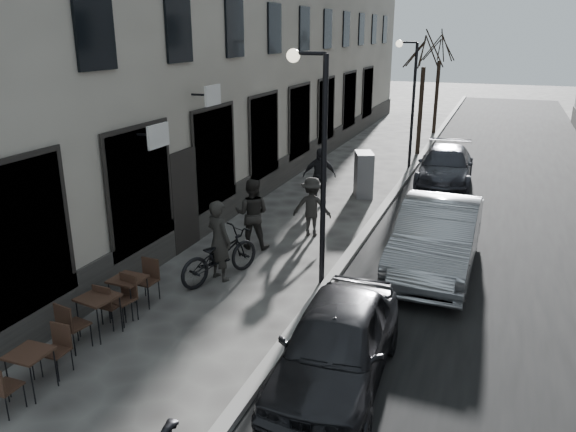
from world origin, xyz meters
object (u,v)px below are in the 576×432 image
Objects in this scene: tree_far at (441,46)px; utility_cabinet at (364,174)px; pedestrian_mid at (312,207)px; bistro_set_a at (31,368)px; bicycle at (219,255)px; streetlamp_far at (410,90)px; bistro_set_c at (129,292)px; car_near at (337,344)px; streetlamp_near at (316,144)px; pedestrian_far at (319,176)px; car_mid at (437,237)px; tree_near at (425,49)px; car_far at (445,166)px; bistro_set_b at (99,311)px; pedestrian_near at (252,214)px.

tree_far reaches higher than utility_cabinet.
bistro_set_a is at bearing 69.88° from pedestrian_mid.
bistro_set_a is at bearing 103.27° from bicycle.
utility_cabinet is (-0.63, -4.77, -2.40)m from streetlamp_far.
bistro_set_c is 2.32m from bicycle.
car_near is at bearing -7.10° from bistro_set_c.
bicycle is at bearing -121.29° from utility_cabinet.
streetlamp_near reaches higher than utility_cabinet.
pedestrian_mid is 0.89× the size of pedestrian_far.
bistro_set_c is (-3.01, -14.75, -2.69)m from streetlamp_far.
streetlamp_near is 12.00m from streetlamp_far.
utility_cabinet is 0.31× the size of car_mid.
tree_near is at bearing 81.38° from bistro_set_a.
car_far is at bearing 72.47° from bistro_set_a.
pedestrian_far reaches higher than car_near.
tree_near is 19.37m from bistro_set_b.
tree_near is at bearing 92.29° from car_near.
tree_far reaches higher than bicycle.
bistro_set_a is 12.91m from utility_cabinet.
streetlamp_far is at bearing 50.51° from pedestrian_far.
pedestrian_far is at bearing -106.71° from pedestrian_near.
bicycle is 6.51m from pedestrian_far.
car_far is at bearing 71.39° from bistro_set_c.
pedestrian_far is at bearing -101.46° from tree_near.
car_far is at bearing -71.35° from tree_near.
car_far is (2.86, 6.92, -0.14)m from pedestrian_mid.
tree_far is 3.51× the size of bistro_set_b.
streetlamp_far is 13.06m from bicycle.
streetlamp_near reaches higher than pedestrian_mid.
bistro_set_a is 1.84m from bistro_set_b.
bistro_set_b is at bearing 179.58° from car_near.
tree_far is 3.68× the size of bistro_set_c.
utility_cabinet is 0.92× the size of pedestrian_mid.
bistro_set_c is 5.97m from pedestrian_mid.
tree_far is 20.04m from pedestrian_near.
car_mid is (2.47, -10.31, -2.34)m from streetlamp_far.
car_mid is at bearing -87.75° from car_far.
pedestrian_mid reaches higher than car_mid.
car_near is (1.46, -18.52, -3.97)m from tree_near.
tree_near reaches higher than bistro_set_a.
streetlamp_far reaches higher than bistro_set_a.
pedestrian_mid is at bearing 73.10° from bistro_set_c.
bistro_set_b is 6.82m from pedestrian_mid.
pedestrian_near reaches higher than bistro_set_c.
bicycle is 2.11m from pedestrian_near.
pedestrian_mid is (-1.03, 2.86, -2.33)m from streetlamp_near.
tree_near is 3.51× the size of bistro_set_b.
tree_far is 25.20m from bistro_set_b.
pedestrian_mid is at bearing -93.47° from tree_far.
bistro_set_c is 8.71m from pedestrian_far.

